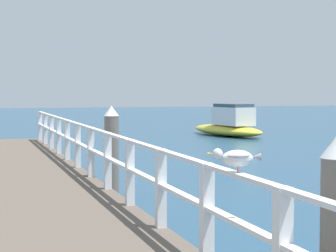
{
  "coord_description": "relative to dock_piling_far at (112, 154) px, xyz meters",
  "views": [
    {
      "loc": [
        -0.77,
        -0.23,
        2.19
      ],
      "look_at": [
        2.67,
        10.89,
        1.54
      ],
      "focal_mm": 67.99,
      "sensor_mm": 36.0,
      "label": 1
    }
  ],
  "objects": [
    {
      "name": "pier_railing",
      "position": [
        -0.38,
        -0.64,
        0.15
      ],
      "size": [
        0.12,
        21.04,
        0.98
      ],
      "color": "white",
      "rests_on": "pier_deck"
    },
    {
      "name": "dock_piling_far",
      "position": [
        0.0,
        0.0,
        0.0
      ],
      "size": [
        0.29,
        0.29,
        1.89
      ],
      "color": "#6B6056",
      "rests_on": "ground_plane"
    },
    {
      "name": "boat_3",
      "position": [
        9.21,
        16.13,
        -0.44
      ],
      "size": [
        2.66,
        5.62,
        1.55
      ],
      "rotation": [
        0.0,
        0.0,
        3.31
      ],
      "color": "gold",
      "rests_on": "ground_plane"
    },
    {
      "name": "seagull_foreground",
      "position": [
        -0.39,
        -7.02,
        0.65
      ],
      "size": [
        0.48,
        0.21,
        0.21
      ],
      "rotation": [
        0.0,
        0.0,
        1.39
      ],
      "color": "white",
      "rests_on": "pier_railing"
    },
    {
      "name": "pier_deck",
      "position": [
        -1.83,
        -0.64,
        -0.71
      ],
      "size": [
        3.06,
        22.52,
        0.5
      ],
      "primitive_type": "cube",
      "color": "brown",
      "rests_on": "ground_plane"
    }
  ]
}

